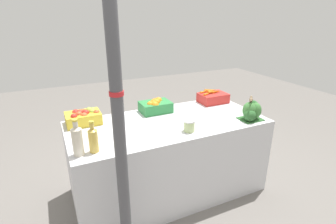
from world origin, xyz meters
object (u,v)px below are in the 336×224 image
at_px(orange_crate, 155,106).
at_px(pickle_jar, 189,126).
at_px(carrot_crate, 213,97).
at_px(broccoli_pile, 252,111).
at_px(sparrow_bird, 251,99).
at_px(support_pole, 117,108).
at_px(juice_bottle_cloudy, 77,140).
at_px(apple_crate, 84,117).
at_px(juice_bottle_golden, 93,139).

bearing_deg(orange_crate, pickle_jar, -81.73).
bearing_deg(carrot_crate, broccoli_pile, -86.43).
height_order(carrot_crate, sparrow_bird, sparrow_bird).
height_order(support_pole, broccoli_pile, support_pole).
bearing_deg(juice_bottle_cloudy, pickle_jar, 0.77).
xyz_separation_m(apple_crate, broccoli_pile, (1.52, -0.61, 0.02)).
bearing_deg(carrot_crate, juice_bottle_cloudy, -159.58).
bearing_deg(carrot_crate, orange_crate, -179.74).
bearing_deg(orange_crate, sparrow_bird, -38.06).
bearing_deg(juice_bottle_cloudy, orange_crate, 34.39).
xyz_separation_m(apple_crate, carrot_crate, (1.49, 0.00, -0.01)).
bearing_deg(support_pole, juice_bottle_golden, 110.05).
xyz_separation_m(carrot_crate, sparrow_bird, (0.02, -0.60, 0.15)).
relative_size(apple_crate, carrot_crate, 1.00).
bearing_deg(support_pole, apple_crate, 96.50).
bearing_deg(pickle_jar, support_pole, -154.37).
bearing_deg(support_pole, sparrow_bird, 13.32).
relative_size(juice_bottle_cloudy, juice_bottle_golden, 1.14).
bearing_deg(sparrow_bird, orange_crate, 93.68).
distance_m(broccoli_pile, pickle_jar, 0.70).
relative_size(juice_bottle_cloudy, pickle_jar, 2.73).
bearing_deg(broccoli_pile, orange_crate, 141.86).
relative_size(apple_crate, orange_crate, 1.00).
height_order(apple_crate, juice_bottle_golden, juice_bottle_golden).
relative_size(carrot_crate, broccoli_pile, 1.46).
bearing_deg(carrot_crate, pickle_jar, -138.14).
bearing_deg(juice_bottle_golden, juice_bottle_cloudy, 180.00).
distance_m(apple_crate, broccoli_pile, 1.64).
distance_m(orange_crate, pickle_jar, 0.59).
height_order(juice_bottle_cloudy, pickle_jar, juice_bottle_cloudy).
bearing_deg(orange_crate, juice_bottle_golden, -141.81).
bearing_deg(apple_crate, orange_crate, -0.12).
bearing_deg(carrot_crate, juice_bottle_golden, -158.18).
height_order(apple_crate, carrot_crate, carrot_crate).
relative_size(carrot_crate, juice_bottle_golden, 1.27).
bearing_deg(pickle_jar, orange_crate, 98.27).
relative_size(orange_crate, pickle_jar, 3.05).
distance_m(apple_crate, orange_crate, 0.74).
distance_m(support_pole, juice_bottle_cloudy, 0.52).
height_order(juice_bottle_cloudy, juice_bottle_golden, juice_bottle_cloudy).
bearing_deg(pickle_jar, apple_crate, 144.74).
xyz_separation_m(juice_bottle_cloudy, sparrow_bird, (1.64, -0.00, 0.09)).
bearing_deg(pickle_jar, broccoli_pile, -2.26).
height_order(orange_crate, juice_bottle_cloudy, juice_bottle_cloudy).
height_order(support_pole, sparrow_bird, support_pole).
height_order(apple_crate, pickle_jar, apple_crate).
distance_m(support_pole, broccoli_pile, 1.50).
relative_size(carrot_crate, pickle_jar, 3.05).
bearing_deg(apple_crate, support_pole, -83.50).
xyz_separation_m(orange_crate, juice_bottle_golden, (-0.76, -0.60, 0.04)).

